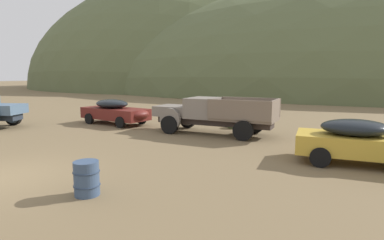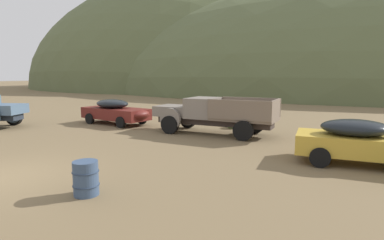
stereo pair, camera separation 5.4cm
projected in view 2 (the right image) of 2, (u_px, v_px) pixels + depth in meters
The scene contains 9 objects.
ground_plane at pixel (1, 178), 9.41m from camera, with size 300.00×300.00×0.00m, color brown.
hill_far_right at pixel (195, 87), 84.48m from camera, with size 88.42×74.32×54.45m, color #56603D.
hill_distant at pixel (364, 91), 59.92m from camera, with size 118.38×67.98×40.61m, color #56603D.
car_oxblood at pixel (117, 111), 19.58m from camera, with size 5.05×2.65×1.57m.
truck_primer_gray at pixel (206, 114), 16.56m from camera, with size 6.66×2.67×1.91m.
car_faded_yellow at pixel (367, 142), 10.64m from camera, with size 4.57×2.08×1.57m.
oil_drum_spare at pixel (86, 178), 7.99m from camera, with size 0.68×0.68×0.90m.
bush_back_edge at pixel (382, 133), 15.82m from camera, with size 0.72×0.65×0.65m.
bush_between_trucks at pixel (237, 124), 18.25m from camera, with size 1.17×0.85×0.93m.
Camera 2 is at (8.87, -6.09, 3.06)m, focal length 29.13 mm.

